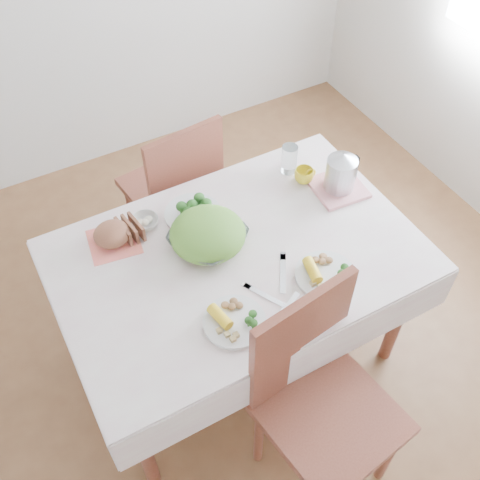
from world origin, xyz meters
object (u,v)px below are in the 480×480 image
chair_far (170,188)px  dinner_plate_right (325,275)px  dining_table (238,307)px  dinner_plate_left (234,322)px  salad_bowl (208,238)px  yellow_mug (304,176)px  electric_kettle (341,169)px  chair_near (330,422)px

chair_far → dinner_plate_right: size_ratio=3.90×
dining_table → chair_far: 0.80m
dinner_plate_left → salad_bowl: bearing=77.1°
salad_bowl → dining_table: bearing=-52.4°
chair_far → yellow_mug: 0.80m
dinner_plate_left → electric_kettle: 0.87m
chair_near → dinner_plate_left: bearing=108.2°
chair_near → chair_far: bearing=82.3°
salad_bowl → dinner_plate_right: 0.51m
dining_table → chair_far: (0.02, 0.80, 0.09)m
dinner_plate_left → dinner_plate_right: size_ratio=0.96×
chair_near → yellow_mug: size_ratio=11.48×
salad_bowl → yellow_mug: size_ratio=3.30×
salad_bowl → electric_kettle: bearing=0.9°
dinner_plate_right → electric_kettle: electric_kettle is taller
dinner_plate_right → salad_bowl: bearing=130.9°
dinner_plate_left → chair_far: bearing=79.8°
chair_far → electric_kettle: (0.57, -0.68, 0.42)m
dinner_plate_right → electric_kettle: size_ratio=1.28×
chair_far → dinner_plate_right: chair_far is taller
chair_near → dinner_plate_right: chair_near is taller
chair_near → dining_table: bearing=84.0°
dining_table → yellow_mug: 0.68m
chair_far → dinner_plate_right: bearing=95.0°
chair_near → dinner_plate_right: 0.57m
salad_bowl → dinner_plate_left: size_ratio=1.25×
yellow_mug → electric_kettle: (0.11, -0.12, 0.09)m
chair_near → salad_bowl: bearing=89.7°
chair_near → yellow_mug: 1.09m
electric_kettle → yellow_mug: bearing=129.4°
yellow_mug → chair_far: bearing=129.5°
chair_far → yellow_mug: chair_far is taller
salad_bowl → yellow_mug: bearing=13.2°
salad_bowl → electric_kettle: size_ratio=1.55×
chair_far → salad_bowl: bearing=74.5°
yellow_mug → electric_kettle: bearing=-47.9°
dining_table → yellow_mug: (0.48, 0.24, 0.42)m
chair_near → electric_kettle: size_ratio=5.39×
electric_kettle → salad_bowl: bearing=178.3°
yellow_mug → chair_near: bearing=-116.2°
chair_near → dinner_plate_right: bearing=53.8°
salad_bowl → electric_kettle: (0.67, 0.01, 0.08)m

